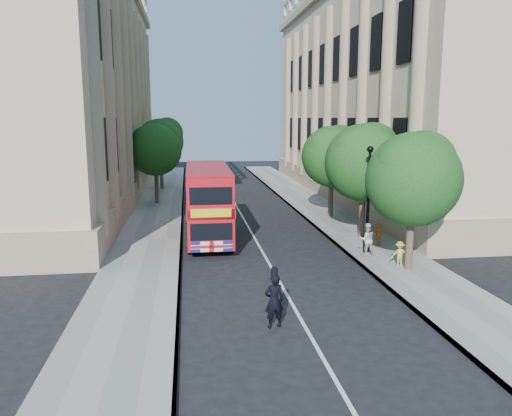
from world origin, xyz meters
name	(u,v)px	position (x,y,z in m)	size (l,w,h in m)	color
ground	(292,303)	(0.00, 0.00, 0.00)	(120.00, 120.00, 0.00)	black
pavement_right	(354,234)	(5.75, 10.00, 0.06)	(3.50, 80.00, 0.12)	gray
pavement_left	(149,240)	(-5.75, 10.00, 0.06)	(3.50, 80.00, 0.12)	gray
building_right	(396,89)	(13.80, 24.00, 9.00)	(12.00, 38.00, 18.00)	tan
building_left	(51,86)	(-13.80, 24.00, 9.00)	(12.00, 38.00, 18.00)	tan
tree_right_near	(414,174)	(5.84, 3.03, 4.25)	(4.00, 4.00, 6.08)	#473828
tree_right_mid	(365,158)	(5.84, 9.03, 4.45)	(4.20, 4.20, 6.37)	#473828
tree_right_far	(333,153)	(5.84, 15.03, 4.31)	(4.00, 4.00, 6.15)	#473828
tree_left_far	(156,147)	(-5.96, 22.03, 4.44)	(4.00, 4.00, 6.30)	#473828
tree_left_back	(161,139)	(-5.96, 30.03, 4.71)	(4.20, 4.20, 6.65)	#473828
lamp_post	(368,204)	(5.00, 6.00, 2.51)	(0.32, 0.32, 5.16)	black
double_decker_bus	(208,200)	(-2.54, 10.11, 2.16)	(2.35, 8.50, 3.91)	#B30C13
box_van	(206,207)	(-2.52, 13.28, 1.23)	(1.89, 4.42, 2.50)	black
police_constable	(274,301)	(-0.99, -2.00, 0.88)	(0.64, 0.42, 1.76)	black
woman_pedestrian	(367,239)	(4.75, 5.30, 0.91)	(0.77, 0.60, 1.58)	beige
child_a	(379,234)	(6.02, 7.03, 0.71)	(0.69, 0.29, 1.17)	orange
child_b	(400,254)	(5.55, 3.39, 0.69)	(0.73, 0.42, 1.13)	gold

